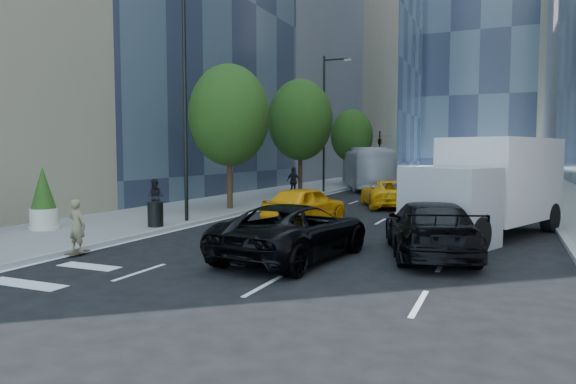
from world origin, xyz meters
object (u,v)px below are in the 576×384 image
at_px(planter_shrub, 43,200).
at_px(black_sedan_mercedes, 430,229).
at_px(city_bus, 366,168).
at_px(box_truck, 489,187).
at_px(trash_can, 155,215).
at_px(black_sedan_lincoln, 295,231).
at_px(skateboarder, 77,229).

bearing_deg(planter_shrub, black_sedan_mercedes, 5.10).
relative_size(black_sedan_mercedes, planter_shrub, 2.37).
xyz_separation_m(black_sedan_mercedes, city_bus, (-8.83, 27.09, 0.92)).
bearing_deg(planter_shrub, city_bus, 79.54).
distance_m(city_bus, planter_shrub, 28.83).
relative_size(box_truck, planter_shrub, 3.32).
xyz_separation_m(city_bus, trash_can, (-1.80, -26.09, -1.13)).
bearing_deg(black_sedan_lincoln, planter_shrub, 4.01).
bearing_deg(skateboarder, planter_shrub, -31.92).
bearing_deg(planter_shrub, black_sedan_lincoln, -3.44).
distance_m(skateboarder, box_truck, 14.00).
bearing_deg(city_bus, black_sedan_lincoln, -101.40).
xyz_separation_m(black_sedan_lincoln, box_truck, (5.00, 6.36, 1.02)).
relative_size(black_sedan_lincoln, black_sedan_mercedes, 1.02).
height_order(black_sedan_lincoln, black_sedan_mercedes, black_sedan_mercedes).
distance_m(box_truck, trash_can, 12.65).
distance_m(black_sedan_mercedes, trash_can, 10.68).
relative_size(city_bus, box_truck, 1.58).
height_order(black_sedan_mercedes, planter_shrub, planter_shrub).
bearing_deg(city_bus, black_sedan_mercedes, -93.71).
relative_size(skateboarder, city_bus, 0.13).
xyz_separation_m(black_sedan_mercedes, planter_shrub, (-14.07, -1.26, 0.46)).
bearing_deg(skateboarder, black_sedan_mercedes, -157.62).
height_order(black_sedan_mercedes, trash_can, black_sedan_mercedes).
relative_size(black_sedan_lincoln, planter_shrub, 2.41).
distance_m(skateboarder, trash_can, 5.10).
relative_size(skateboarder, black_sedan_lincoln, 0.27).
bearing_deg(black_sedan_lincoln, black_sedan_mercedes, -144.40).
height_order(box_truck, trash_can, box_truck).
bearing_deg(black_sedan_mercedes, trash_can, -21.37).
bearing_deg(black_sedan_lincoln, trash_can, -14.70).
bearing_deg(box_truck, skateboarder, -119.57).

